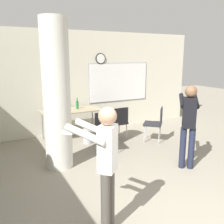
# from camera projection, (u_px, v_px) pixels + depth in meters

# --- Properties ---
(wall_back) EXTENTS (8.00, 0.15, 2.80)m
(wall_back) POSITION_uv_depth(u_px,v_px,m) (71.00, 83.00, 6.86)
(wall_back) COLOR beige
(wall_back) RESTS_ON ground_plane
(support_pillar) EXTENTS (0.51, 0.51, 2.80)m
(support_pillar) POSITION_uv_depth(u_px,v_px,m) (57.00, 96.00, 4.62)
(support_pillar) COLOR silver
(support_pillar) RESTS_ON ground_plane
(folding_table) EXTENTS (1.52, 0.66, 0.76)m
(folding_table) POSITION_uv_depth(u_px,v_px,m) (71.00, 112.00, 6.43)
(folding_table) COLOR tan
(folding_table) RESTS_ON ground_plane
(bottle_on_table) EXTENTS (0.07, 0.07, 0.30)m
(bottle_on_table) POSITION_uv_depth(u_px,v_px,m) (77.00, 105.00, 6.55)
(bottle_on_table) COLOR #1E6B2D
(bottle_on_table) RESTS_ON folding_table
(waste_bin) EXTENTS (0.25, 0.25, 0.35)m
(waste_bin) POSITION_uv_depth(u_px,v_px,m) (88.00, 136.00, 6.21)
(waste_bin) COLOR #B2B2B7
(waste_bin) RESTS_ON ground_plane
(chair_table_right) EXTENTS (0.46, 0.46, 0.87)m
(chair_table_right) POSITION_uv_depth(u_px,v_px,m) (118.00, 121.00, 6.33)
(chair_table_right) COLOR #232328
(chair_table_right) RESTS_ON ground_plane
(chair_table_front) EXTENTS (0.50, 0.50, 0.87)m
(chair_table_front) POSITION_uv_depth(u_px,v_px,m) (105.00, 129.00, 5.60)
(chair_table_front) COLOR #232328
(chair_table_front) RESTS_ON ground_plane
(chair_mid_room) EXTENTS (0.62, 0.62, 0.87)m
(chair_mid_room) POSITION_uv_depth(u_px,v_px,m) (156.00, 122.00, 6.25)
(chair_mid_room) COLOR #232328
(chair_mid_room) RESTS_ON ground_plane
(person_playing_front) EXTENTS (0.60, 0.60, 1.56)m
(person_playing_front) POSITION_uv_depth(u_px,v_px,m) (106.00, 160.00, 2.93)
(person_playing_front) COLOR #514C47
(person_playing_front) RESTS_ON ground_plane
(person_playing_side) EXTENTS (0.58, 0.65, 1.60)m
(person_playing_side) POSITION_uv_depth(u_px,v_px,m) (189.00, 120.00, 4.66)
(person_playing_side) COLOR #1E2338
(person_playing_side) RESTS_ON ground_plane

